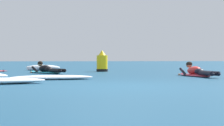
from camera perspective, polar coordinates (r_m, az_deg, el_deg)
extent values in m
plane|color=navy|center=(17.64, -5.00, -1.23)|extent=(120.00, 120.00, 0.00)
ellipsoid|color=#E54C66|center=(12.46, 13.01, -1.90)|extent=(0.66, 2.03, 0.07)
ellipsoid|color=#E54C66|center=(13.32, 11.23, -1.68)|extent=(0.20, 0.21, 0.06)
ellipsoid|color=red|center=(12.50, 12.92, -1.13)|extent=(0.45, 0.71, 0.35)
ellipsoid|color=black|center=(12.14, 13.73, -1.33)|extent=(0.36, 0.30, 0.20)
cylinder|color=black|center=(11.58, 14.70, -1.58)|extent=(0.15, 0.90, 0.14)
ellipsoid|color=black|center=(11.17, 15.65, -1.67)|extent=(0.12, 0.23, 0.08)
cylinder|color=black|center=(11.65, 15.40, -1.57)|extent=(0.26, 0.90, 0.14)
ellipsoid|color=black|center=(11.27, 16.58, -1.65)|extent=(0.12, 0.23, 0.08)
cylinder|color=black|center=(12.75, 11.29, -1.45)|extent=(0.13, 0.55, 0.32)
sphere|color=#8C6647|center=(13.08, 10.64, -1.83)|extent=(0.09, 0.09, 0.09)
cylinder|color=black|center=(12.92, 13.11, -1.43)|extent=(0.13, 0.55, 0.32)
sphere|color=#8C6647|center=(13.23, 12.46, -1.81)|extent=(0.09, 0.09, 0.09)
sphere|color=#8C6647|center=(12.85, 12.14, -0.26)|extent=(0.21, 0.21, 0.21)
ellipsoid|color=black|center=(12.84, 12.18, -0.13)|extent=(0.23, 0.21, 0.16)
ellipsoid|color=#2DB2D1|center=(14.83, -10.61, -1.47)|extent=(1.67, 2.25, 0.07)
ellipsoid|color=#2DB2D1|center=(15.79, -12.53, -1.31)|extent=(0.28, 0.28, 0.06)
ellipsoid|color=black|center=(14.87, -10.70, -0.83)|extent=(0.66, 0.73, 0.34)
ellipsoid|color=black|center=(14.56, -10.01, -0.98)|extent=(0.44, 0.42, 0.20)
cylinder|color=black|center=(14.01, -9.12, -1.17)|extent=(0.52, 0.83, 0.14)
ellipsoid|color=black|center=(13.63, -8.27, -1.22)|extent=(0.20, 0.24, 0.08)
cylinder|color=black|center=(14.10, -8.56, -1.16)|extent=(0.60, 0.79, 0.14)
ellipsoid|color=black|center=(13.74, -7.54, -1.20)|extent=(0.20, 0.24, 0.08)
cylinder|color=black|center=(15.07, -12.06, -1.12)|extent=(0.37, 0.54, 0.33)
sphere|color=#8C6647|center=(15.41, -12.72, -1.45)|extent=(0.09, 0.09, 0.09)
cylinder|color=black|center=(15.26, -10.56, -1.09)|extent=(0.37, 0.54, 0.33)
sphere|color=#8C6647|center=(15.58, -11.21, -1.43)|extent=(0.09, 0.09, 0.09)
sphere|color=#8C6647|center=(15.18, -11.37, -0.11)|extent=(0.21, 0.21, 0.21)
ellipsoid|color=black|center=(15.17, -11.34, 0.00)|extent=(0.29, 0.28, 0.16)
cone|color=black|center=(16.97, -16.87, -1.32)|extent=(0.12, 0.12, 0.16)
ellipsoid|color=white|center=(18.14, -10.93, -0.74)|extent=(1.85, 1.03, 0.28)
ellipsoid|color=white|center=(18.08, -9.52, -0.87)|extent=(0.64, 0.28, 0.20)
ellipsoid|color=white|center=(18.28, -12.55, -0.93)|extent=(0.69, 0.47, 0.16)
ellipsoid|color=white|center=(8.91, -15.17, -2.82)|extent=(1.06, 0.44, 0.11)
ellipsoid|color=white|center=(10.28, -9.53, -2.27)|extent=(2.36, 0.65, 0.13)
ellipsoid|color=white|center=(10.40, -6.34, -2.34)|extent=(0.88, 0.51, 0.09)
ellipsoid|color=white|center=(10.22, -13.44, -2.46)|extent=(0.84, 0.27, 0.07)
cylinder|color=yellow|center=(16.42, -1.59, -0.07)|extent=(0.50, 0.50, 0.74)
cone|color=yellow|center=(16.42, -1.59, 1.64)|extent=(0.35, 0.35, 0.24)
cylinder|color=black|center=(16.42, -1.59, -1.16)|extent=(0.52, 0.52, 0.12)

